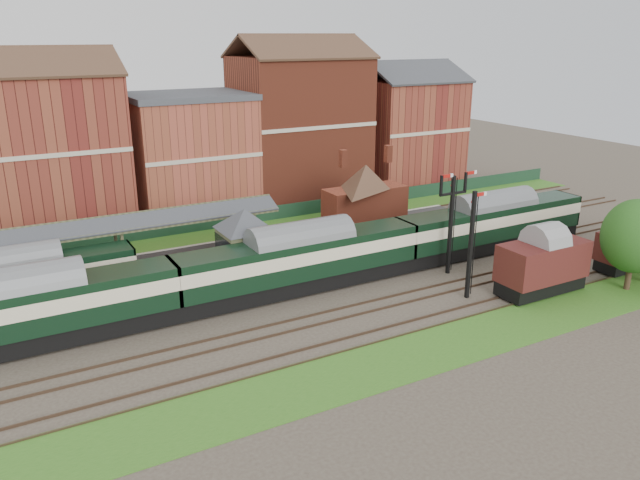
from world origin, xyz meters
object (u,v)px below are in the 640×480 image
signal_box (246,245)px  platform_railcar (11,281)px  goods_van_a (542,263)px  dmu_train (301,259)px  semaphore_bracket (452,218)px

signal_box → platform_railcar: signal_box is taller
goods_van_a → dmu_train: bearing=149.5°
dmu_train → goods_van_a: size_ratio=8.33×
semaphore_bracket → goods_van_a: semaphore_bracket is taller
signal_box → dmu_train: 4.45m
platform_railcar → goods_van_a: 37.64m
signal_box → dmu_train: (2.98, -3.25, -0.64)m
platform_railcar → goods_van_a: goods_van_a is taller
semaphore_bracket → platform_railcar: size_ratio=0.49×
platform_railcar → goods_van_a: (34.30, -15.50, 0.10)m
platform_railcar → semaphore_bracket: bearing=-16.2°
semaphore_bracket → dmu_train: (-12.06, 2.50, -2.08)m
signal_box → platform_railcar: 16.38m
signal_box → goods_van_a: signal_box is taller
semaphore_bracket → dmu_train: size_ratio=0.14×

